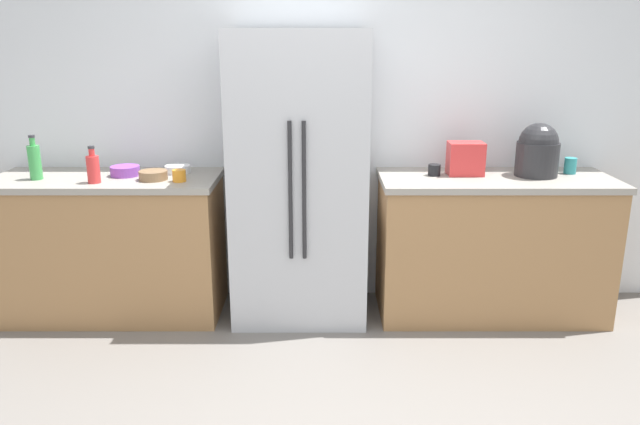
% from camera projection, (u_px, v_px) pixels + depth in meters
% --- Properties ---
extents(kitchen_back_panel, '(5.23, 0.10, 2.88)m').
position_uv_depth(kitchen_back_panel, '(333.00, 89.00, 4.08)').
color(kitchen_back_panel, silver).
rests_on(kitchen_back_panel, ground_plane).
extents(counter_left, '(1.42, 0.63, 0.92)m').
position_uv_depth(counter_left, '(112.00, 246.00, 4.00)').
color(counter_left, '#9E7247').
rests_on(counter_left, ground_plane).
extents(counter_right, '(1.47, 0.63, 0.92)m').
position_uv_depth(counter_right, '(491.00, 246.00, 4.00)').
color(counter_right, '#9E7247').
rests_on(counter_right, ground_plane).
extents(refrigerator, '(0.84, 0.63, 1.82)m').
position_uv_depth(refrigerator, '(299.00, 179.00, 3.86)').
color(refrigerator, '#B7BABF').
rests_on(refrigerator, ground_plane).
extents(toaster, '(0.22, 0.15, 0.21)m').
position_uv_depth(toaster, '(466.00, 159.00, 3.91)').
color(toaster, red).
rests_on(toaster, counter_right).
extents(rice_cooker, '(0.26, 0.26, 0.34)m').
position_uv_depth(rice_cooker, '(538.00, 151.00, 3.86)').
color(rice_cooker, '#262628').
rests_on(rice_cooker, counter_right).
extents(bottle_a, '(0.07, 0.07, 0.28)m').
position_uv_depth(bottle_a, '(35.00, 161.00, 3.78)').
color(bottle_a, green).
rests_on(bottle_a, counter_left).
extents(bottle_b, '(0.08, 0.08, 0.23)m').
position_uv_depth(bottle_b, '(93.00, 168.00, 3.69)').
color(bottle_b, red).
rests_on(bottle_b, counter_left).
extents(cup_a, '(0.08, 0.08, 0.07)m').
position_uv_depth(cup_a, '(434.00, 170.00, 3.90)').
color(cup_a, black).
rests_on(cup_a, counter_right).
extents(cup_b, '(0.08, 0.08, 0.10)m').
position_uv_depth(cup_b, '(570.00, 166.00, 3.95)').
color(cup_b, teal).
rests_on(cup_b, counter_right).
extents(cup_c, '(0.08, 0.08, 0.07)m').
position_uv_depth(cup_c, '(179.00, 176.00, 3.74)').
color(cup_c, orange).
rests_on(cup_c, counter_left).
extents(bowl_a, '(0.17, 0.17, 0.06)m').
position_uv_depth(bowl_a, '(153.00, 175.00, 3.79)').
color(bowl_a, brown).
rests_on(bowl_a, counter_left).
extents(bowl_b, '(0.16, 0.16, 0.05)m').
position_uv_depth(bowl_b, '(178.00, 169.00, 3.98)').
color(bowl_b, white).
rests_on(bowl_b, counter_left).
extents(bowl_c, '(0.18, 0.18, 0.06)m').
position_uv_depth(bowl_c, '(125.00, 171.00, 3.90)').
color(bowl_c, purple).
rests_on(bowl_c, counter_left).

